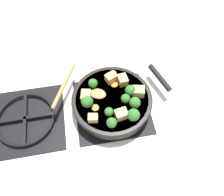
% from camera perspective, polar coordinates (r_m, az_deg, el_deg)
% --- Properties ---
extents(ground_plane, '(2.40, 2.40, 0.00)m').
position_cam_1_polar(ground_plane, '(0.94, -0.00, -2.37)').
color(ground_plane, silver).
extents(front_burner_grate, '(0.31, 0.31, 0.03)m').
position_cam_1_polar(front_burner_grate, '(0.93, -0.00, -2.01)').
color(front_burner_grate, black).
rests_on(front_burner_grate, ground_plane).
extents(rear_burner_grate, '(0.31, 0.31, 0.03)m').
position_cam_1_polar(rear_burner_grate, '(0.97, -21.62, -5.17)').
color(rear_burner_grate, black).
rests_on(rear_burner_grate, ground_plane).
extents(skillet_pan, '(0.33, 0.42, 0.05)m').
position_cam_1_polar(skillet_pan, '(0.89, 0.12, -0.64)').
color(skillet_pan, black).
rests_on(skillet_pan, front_burner_grate).
extents(wooden_spoon, '(0.21, 0.23, 0.02)m').
position_cam_1_polar(wooden_spoon, '(0.90, -8.72, 2.36)').
color(wooden_spoon, '#A87A4C').
rests_on(wooden_spoon, skillet_pan).
extents(tofu_cube_center_large, '(0.05, 0.04, 0.04)m').
position_cam_1_polar(tofu_cube_center_large, '(0.90, 2.83, 4.72)').
color(tofu_cube_center_large, tan).
rests_on(tofu_cube_center_large, skillet_pan).
extents(tofu_cube_near_handle, '(0.04, 0.05, 0.04)m').
position_cam_1_polar(tofu_cube_near_handle, '(0.82, 2.44, -4.27)').
color(tofu_cube_near_handle, tan).
rests_on(tofu_cube_near_handle, skillet_pan).
extents(tofu_cube_east_chunk, '(0.05, 0.05, 0.04)m').
position_cam_1_polar(tofu_cube_east_chunk, '(0.87, 6.88, 1.71)').
color(tofu_cube_east_chunk, tan).
rests_on(tofu_cube_east_chunk, skillet_pan).
extents(tofu_cube_west_chunk, '(0.03, 0.04, 0.03)m').
position_cam_1_polar(tofu_cube_west_chunk, '(0.82, -4.98, -5.26)').
color(tofu_cube_west_chunk, tan).
rests_on(tofu_cube_west_chunk, skillet_pan).
extents(tofu_cube_back_piece, '(0.05, 0.04, 0.04)m').
position_cam_1_polar(tofu_cube_back_piece, '(0.86, -6.82, 0.51)').
color(tofu_cube_back_piece, tan).
rests_on(tofu_cube_back_piece, skillet_pan).
extents(tofu_cube_front_piece, '(0.05, 0.05, 0.03)m').
position_cam_1_polar(tofu_cube_front_piece, '(0.91, -0.29, 5.32)').
color(tofu_cube_front_piece, tan).
rests_on(tofu_cube_front_piece, skillet_pan).
extents(broccoli_floret_near_spoon, '(0.05, 0.05, 0.05)m').
position_cam_1_polar(broccoli_floret_near_spoon, '(0.84, -6.52, -0.97)').
color(broccoli_floret_near_spoon, '#709956').
rests_on(broccoli_floret_near_spoon, skillet_pan).
extents(broccoli_floret_center_top, '(0.05, 0.05, 0.05)m').
position_cam_1_polar(broccoli_floret_center_top, '(0.81, 5.62, -4.43)').
color(broccoli_floret_center_top, '#709956').
rests_on(broccoli_floret_center_top, skillet_pan).
extents(broccoli_floret_east_rim, '(0.04, 0.04, 0.05)m').
position_cam_1_polar(broccoli_floret_east_rim, '(0.88, -4.98, 3.83)').
color(broccoli_floret_east_rim, '#709956').
rests_on(broccoli_floret_east_rim, skillet_pan).
extents(broccoli_floret_west_rim, '(0.03, 0.03, 0.04)m').
position_cam_1_polar(broccoli_floret_west_rim, '(0.82, -0.80, -3.65)').
color(broccoli_floret_west_rim, '#709956').
rests_on(broccoli_floret_west_rim, skillet_pan).
extents(broccoli_floret_north_edge, '(0.04, 0.04, 0.05)m').
position_cam_1_polar(broccoli_floret_north_edge, '(0.79, -0.10, -6.48)').
color(broccoli_floret_north_edge, '#709956').
rests_on(broccoli_floret_north_edge, skillet_pan).
extents(broccoli_floret_south_cluster, '(0.04, 0.04, 0.05)m').
position_cam_1_polar(broccoli_floret_south_cluster, '(0.83, 5.99, -1.22)').
color(broccoli_floret_south_cluster, '#709956').
rests_on(broccoli_floret_south_cluster, skillet_pan).
extents(broccoli_floret_mid_floret, '(0.04, 0.04, 0.05)m').
position_cam_1_polar(broccoli_floret_mid_floret, '(0.86, 4.81, 1.98)').
color(broccoli_floret_mid_floret, '#709956').
rests_on(broccoli_floret_mid_floret, skillet_pan).
extents(broccoli_floret_small_inner, '(0.04, 0.04, 0.04)m').
position_cam_1_polar(broccoli_floret_small_inner, '(0.84, 3.56, -0.18)').
color(broccoli_floret_small_inner, '#709956').
rests_on(broccoli_floret_small_inner, skillet_pan).
extents(carrot_slice_orange_thin, '(0.03, 0.03, 0.01)m').
position_cam_1_polar(carrot_slice_orange_thin, '(0.91, 0.63, 3.53)').
color(carrot_slice_orange_thin, orange).
rests_on(carrot_slice_orange_thin, skillet_pan).
extents(carrot_slice_near_center, '(0.03, 0.03, 0.01)m').
position_cam_1_polar(carrot_slice_near_center, '(0.85, -4.41, -2.57)').
color(carrot_slice_near_center, orange).
rests_on(carrot_slice_near_center, skillet_pan).
extents(carrot_slice_edge_slice, '(0.03, 0.03, 0.01)m').
position_cam_1_polar(carrot_slice_edge_slice, '(0.94, 0.28, 6.43)').
color(carrot_slice_edge_slice, orange).
rests_on(carrot_slice_edge_slice, skillet_pan).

